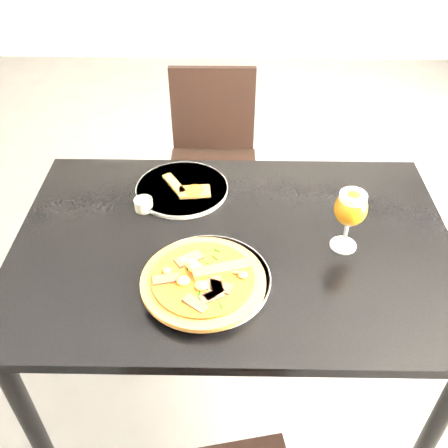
{
  "coord_description": "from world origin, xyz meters",
  "views": [
    {
      "loc": [
        0.21,
        -1.13,
        1.67
      ],
      "look_at": [
        0.19,
        -0.15,
        0.83
      ],
      "focal_mm": 40.0,
      "sensor_mm": 36.0,
      "label": 1
    }
  ],
  "objects_px": {
    "chair_far": "(213,159)",
    "pizza": "(204,280)",
    "dining_table": "(233,264)",
    "beer_glass": "(351,209)"
  },
  "relations": [
    {
      "from": "pizza",
      "to": "beer_glass",
      "type": "bearing_deg",
      "value": 23.18
    },
    {
      "from": "dining_table",
      "to": "pizza",
      "type": "relative_size",
      "value": 3.93
    },
    {
      "from": "dining_table",
      "to": "beer_glass",
      "type": "xyz_separation_m",
      "value": [
        0.3,
        -0.01,
        0.22
      ]
    },
    {
      "from": "dining_table",
      "to": "chair_far",
      "type": "xyz_separation_m",
      "value": [
        -0.09,
        0.86,
        -0.2
      ]
    },
    {
      "from": "dining_table",
      "to": "chair_far",
      "type": "height_order",
      "value": "chair_far"
    },
    {
      "from": "dining_table",
      "to": "chair_far",
      "type": "distance_m",
      "value": 0.89
    },
    {
      "from": "dining_table",
      "to": "beer_glass",
      "type": "height_order",
      "value": "beer_glass"
    },
    {
      "from": "chair_far",
      "to": "beer_glass",
      "type": "bearing_deg",
      "value": -66.44
    },
    {
      "from": "chair_far",
      "to": "pizza",
      "type": "bearing_deg",
      "value": -89.28
    },
    {
      "from": "dining_table",
      "to": "pizza",
      "type": "height_order",
      "value": "pizza"
    }
  ]
}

